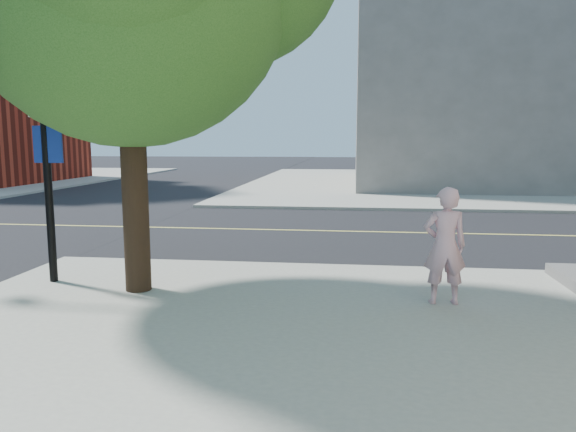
# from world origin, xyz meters

# --- Properties ---
(ground) EXTENTS (140.00, 140.00, 0.00)m
(ground) POSITION_xyz_m (0.00, 0.00, 0.00)
(ground) COLOR black
(ground) RESTS_ON ground
(road_ew) EXTENTS (140.00, 9.00, 0.01)m
(road_ew) POSITION_xyz_m (0.00, 4.50, 0.01)
(road_ew) COLOR black
(road_ew) RESTS_ON ground
(sidewalk_ne) EXTENTS (29.00, 25.00, 0.12)m
(sidewalk_ne) POSITION_xyz_m (13.50, 21.50, 0.06)
(sidewalk_ne) COLOR #9B9A8C
(sidewalk_ne) RESTS_ON ground
(filler_ne) EXTENTS (18.00, 16.00, 14.00)m
(filler_ne) POSITION_xyz_m (14.00, 22.00, 7.12)
(filler_ne) COLOR slate
(filler_ne) RESTS_ON sidewalk_ne
(man_on_phone) EXTENTS (0.66, 0.46, 1.72)m
(man_on_phone) POSITION_xyz_m (6.25, -2.34, 0.98)
(man_on_phone) COLOR #DCA4B0
(man_on_phone) RESTS_ON sidewalk_se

